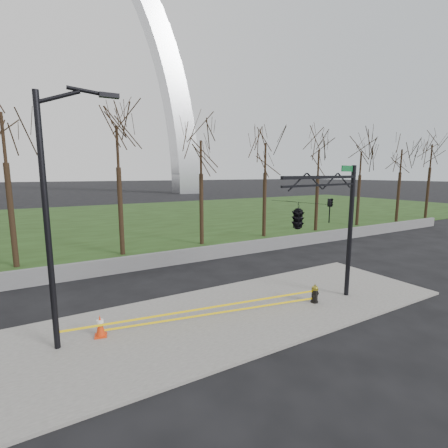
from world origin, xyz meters
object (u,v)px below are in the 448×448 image
traffic_cone (100,326)px  traffic_signal_mast (310,214)px  fire_hydrant (315,294)px  street_light (54,205)px

traffic_cone → traffic_signal_mast: (7.30, -2.34, 3.66)m
fire_hydrant → traffic_cone: size_ratio=1.05×
street_light → traffic_signal_mast: 8.72m
fire_hydrant → traffic_signal_mast: 3.96m
fire_hydrant → traffic_cone: bearing=148.7°
fire_hydrant → traffic_signal_mast: bearing=-169.6°
traffic_cone → street_light: (-1.10, -0.10, 4.21)m
fire_hydrant → traffic_cone: fire_hydrant is taller
street_light → traffic_signal_mast: size_ratio=1.37×
street_light → traffic_signal_mast: street_light is taller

